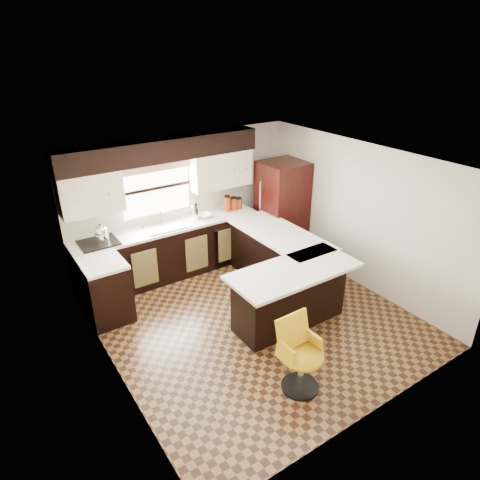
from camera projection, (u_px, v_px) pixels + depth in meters
floor at (254, 318)px, 6.47m from camera, size 4.40×4.40×0.00m
ceiling at (257, 163)px, 5.44m from camera, size 4.40×4.40×0.00m
wall_back at (183, 202)px, 7.61m from camera, size 4.40×0.00×4.40m
wall_front at (382, 329)px, 4.30m from camera, size 4.40×0.00×4.40m
wall_left at (106, 293)px, 4.91m from camera, size 0.00×4.40×4.40m
wall_right at (359, 216)px, 7.01m from camera, size 0.00×4.40×4.40m
base_cab_back at (171, 252)px, 7.48m from camera, size 3.30×0.60×0.90m
base_cab_left at (106, 292)px, 6.32m from camera, size 0.60×0.70×0.90m
counter_back at (169, 227)px, 7.28m from camera, size 3.30×0.60×0.04m
counter_left at (102, 264)px, 6.11m from camera, size 0.60×0.70×0.04m
soffit at (162, 150)px, 6.84m from camera, size 3.40×0.35×0.36m
upper_cab_left at (90, 193)px, 6.44m from camera, size 0.94×0.35×0.64m
upper_cab_right at (221, 169)px, 7.59m from camera, size 1.14×0.35×0.64m
window_pane at (156, 188)px, 7.19m from camera, size 1.20×0.02×0.90m
valance at (155, 166)px, 6.99m from camera, size 1.30×0.06×0.18m
sink at (166, 226)px, 7.22m from camera, size 0.75×0.45×0.03m
dishwasher at (228, 245)px, 7.78m from camera, size 0.58×0.03×0.78m
cooktop at (99, 243)px, 6.65m from camera, size 0.58×0.50×0.02m
peninsula_long at (276, 260)px, 7.20m from camera, size 0.60×1.95×0.90m
peninsula_return at (289, 296)px, 6.20m from camera, size 1.65×0.60×0.90m
counter_pen_long at (280, 234)px, 7.02m from camera, size 0.84×1.95×0.04m
counter_pen_return at (294, 271)px, 5.92m from camera, size 1.89×0.84×0.04m
refrigerator at (282, 209)px, 8.05m from camera, size 0.78×0.75×1.82m
bar_chair at (302, 357)px, 5.00m from camera, size 0.51×0.51×0.94m
kettle at (101, 233)px, 6.61m from camera, size 0.21×0.21×0.29m
percolator at (196, 212)px, 7.47m from camera, size 0.13×0.13×0.27m
mixing_bowl at (205, 215)px, 7.61m from camera, size 0.28×0.28×0.06m
canister_large at (227, 204)px, 7.82m from camera, size 0.13×0.13×0.27m
canister_med at (234, 204)px, 7.90m from camera, size 0.13×0.13×0.22m
canister_small at (239, 204)px, 7.96m from camera, size 0.13×0.13×0.19m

